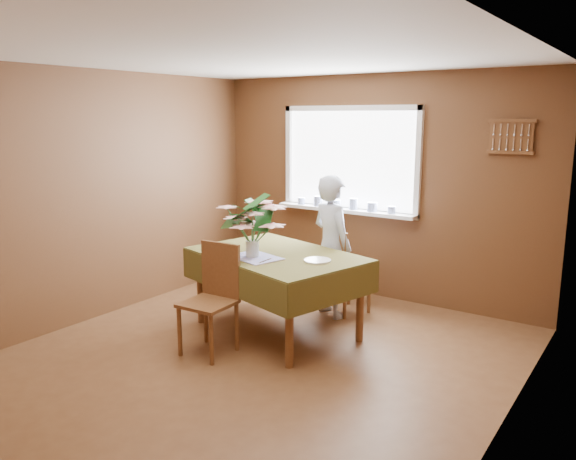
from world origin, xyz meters
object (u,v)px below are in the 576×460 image
Objects in this scene: dining_table at (276,263)px; flower_bouquet at (252,220)px; chair_far at (341,267)px; chair_near at (214,293)px; seated_woman at (332,246)px.

dining_table is 2.93× the size of flower_bouquet.
dining_table is at bearing 93.81° from chair_far.
chair_near is at bearing 94.26° from chair_far.
seated_woman is at bearing 71.30° from chair_near.
flower_bouquet reaches higher than chair_near.
flower_bouquet is (-0.29, -0.95, 0.39)m from seated_woman.
flower_bouquet is (-0.36, -1.04, 0.62)m from chair_far.
flower_bouquet reaches higher than dining_table.
chair_near is 0.74m from flower_bouquet.
chair_near is (-0.46, -1.47, 0.03)m from chair_far.
dining_table is 0.86m from chair_far.
flower_bouquet is at bearing 74.25° from chair_near.
flower_bouquet is at bearing 95.76° from seated_woman.
seated_woman is at bearing 90.00° from dining_table.
seated_woman reaches higher than chair_far.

